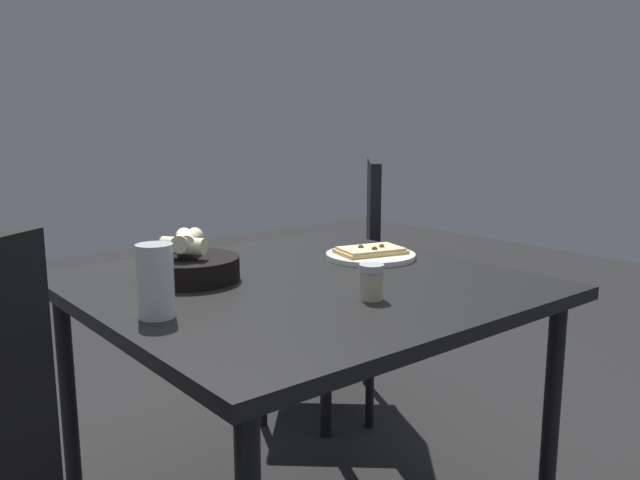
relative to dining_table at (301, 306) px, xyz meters
The scene contains 6 objects.
dining_table is the anchor object (origin of this frame).
pizza_plate 0.31m from the dining_table, 166.20° to the right, with size 0.24×0.24×0.04m.
bread_basket 0.28m from the dining_table, 39.01° to the right, with size 0.23×0.23×0.12m.
beer_glass 0.41m from the dining_table, ahead, with size 0.07×0.07×0.14m.
pepper_shaker 0.24m from the dining_table, 93.46° to the left, with size 0.05×0.05×0.08m.
chair_near 0.87m from the dining_table, 137.88° to the right, with size 0.62×0.62×0.94m.
Camera 1 is at (0.91, 1.17, 1.08)m, focal length 36.27 mm.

